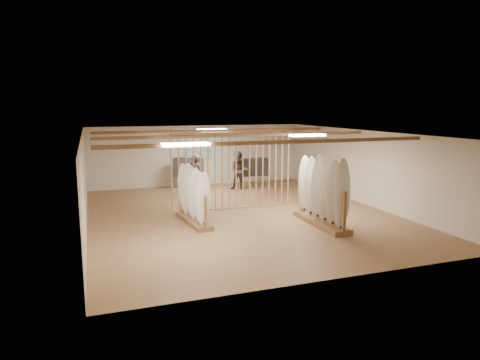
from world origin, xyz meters
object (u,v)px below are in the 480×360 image
object	(u,v)px
clothing_rack_a	(188,167)
rack_right	(322,202)
clothing_rack_b	(255,167)
shopper_b	(239,168)
shopper_a	(195,172)
rack_left	(193,204)

from	to	relation	value
clothing_rack_a	rack_right	bearing A→B (deg)	-61.81
clothing_rack_b	shopper_b	bearing A→B (deg)	-147.73
clothing_rack_b	shopper_a	size ratio (longest dim) A/B	0.73
rack_right	shopper_a	distance (m)	6.44
rack_right	shopper_a	xyz separation A→B (m)	(-2.65, 5.86, 0.22)
clothing_rack_a	shopper_a	distance (m)	1.47
rack_right	shopper_b	world-z (taller)	rack_right
rack_right	clothing_rack_b	bearing A→B (deg)	87.11
shopper_a	rack_left	bearing A→B (deg)	82.47
clothing_rack_a	shopper_a	world-z (taller)	shopper_a
shopper_b	shopper_a	bearing A→B (deg)	-136.57
rack_right	shopper_b	xyz separation A→B (m)	(-0.54, 6.27, 0.23)
rack_left	rack_right	distance (m)	4.03
shopper_b	clothing_rack_b	bearing A→B (deg)	58.94
rack_right	clothing_rack_a	size ratio (longest dim) A/B	1.80
clothing_rack_a	shopper_a	xyz separation A→B (m)	(-0.03, -1.47, -0.01)
clothing_rack_a	shopper_b	distance (m)	2.34
rack_right	clothing_rack_a	world-z (taller)	rack_right
rack_right	clothing_rack_b	size ratio (longest dim) A/B	1.91
rack_left	clothing_rack_b	xyz separation A→B (m)	(4.11, 5.18, 0.28)
clothing_rack_a	clothing_rack_b	size ratio (longest dim) A/B	1.06
clothing_rack_b	shopper_b	xyz separation A→B (m)	(-0.93, -0.46, 0.06)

